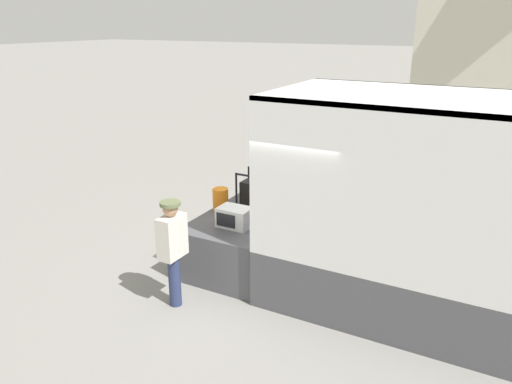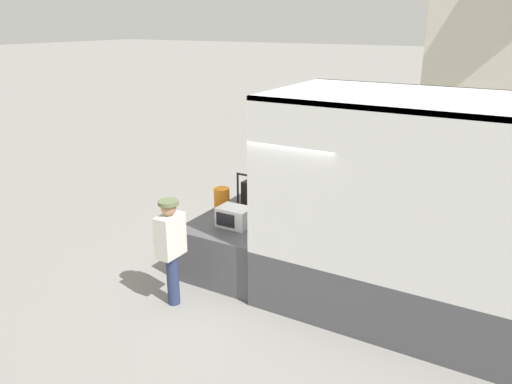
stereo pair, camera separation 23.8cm
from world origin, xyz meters
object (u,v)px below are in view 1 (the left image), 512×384
(orange_bucket, at_px, (221,200))
(portable_generator, at_px, (258,193))
(worker_person, at_px, (172,244))
(microwave, at_px, (235,217))

(orange_bucket, bearing_deg, portable_generator, 47.76)
(portable_generator, distance_m, worker_person, 2.23)
(worker_person, bearing_deg, orange_bucket, 98.81)
(microwave, distance_m, worker_person, 1.25)
(portable_generator, relative_size, worker_person, 0.38)
(portable_generator, bearing_deg, microwave, -83.19)
(orange_bucket, bearing_deg, worker_person, -81.19)
(microwave, relative_size, portable_generator, 0.84)
(portable_generator, bearing_deg, worker_person, -95.09)
(orange_bucket, xyz_separation_m, worker_person, (0.26, -1.71, -0.08))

